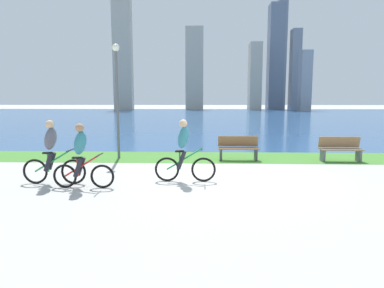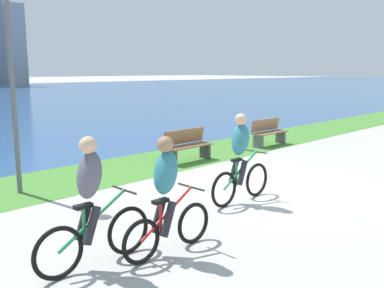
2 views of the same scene
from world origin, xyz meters
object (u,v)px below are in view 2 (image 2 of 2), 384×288
Objects in this scene: cyclist_lead at (240,159)px; cyclist_trailing at (167,196)px; lamppost_tall at (10,56)px; bench_near_path at (269,132)px; cyclist_distant_rear at (92,204)px; bench_far_along_path at (187,146)px.

cyclist_lead is 2.67m from cyclist_trailing.
cyclist_trailing is at bearing -87.41° from lamppost_tall.
lamppost_tall is at bearing 177.31° from bench_near_path.
cyclist_distant_rear is (-3.49, -0.38, -0.00)m from cyclist_lead.
bench_near_path and bench_far_along_path have the same top height.
cyclist_trailing reaches higher than bench_near_path.
cyclist_distant_rear is 4.51m from lamppost_tall.
lamppost_tall is at bearing 92.59° from cyclist_trailing.
cyclist_distant_rear is 0.40× the size of lamppost_tall.
cyclist_distant_rear is at bearing -100.38° from lamppost_tall.
cyclist_trailing is at bearing -137.07° from bench_far_along_path.
cyclist_lead is 0.40× the size of lamppost_tall.
lamppost_tall is (-0.20, 4.38, 1.96)m from cyclist_trailing.
cyclist_distant_rear is 1.14× the size of bench_far_along_path.
bench_near_path is 3.73m from bench_far_along_path.
cyclist_distant_rear is at bearing 157.92° from cyclist_trailing.
lamppost_tall reaches higher than cyclist_lead.
bench_near_path is (8.13, 3.99, -0.38)m from cyclist_trailing.
cyclist_lead is 1.04× the size of cyclist_trailing.
lamppost_tall reaches higher than cyclist_trailing.
cyclist_lead reaches higher than cyclist_trailing.
cyclist_lead reaches higher than bench_near_path.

